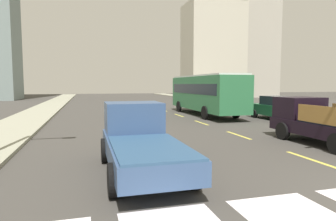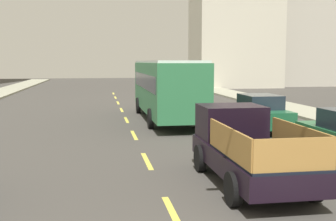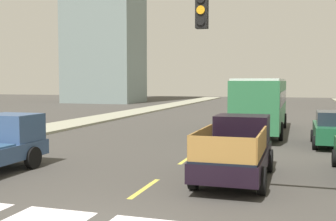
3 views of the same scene
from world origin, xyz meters
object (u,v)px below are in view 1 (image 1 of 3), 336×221
object	(u,v)px
pickup_dark	(140,139)
city_bus	(205,92)
pickup_stakebed	(319,122)
sedan_near_right	(276,108)

from	to	relation	value
pickup_dark	city_bus	bearing A→B (deg)	63.79
pickup_stakebed	city_bus	xyz separation A→B (m)	(-0.20, 12.35, 1.02)
sedan_near_right	pickup_stakebed	bearing A→B (deg)	-115.20
sedan_near_right	city_bus	bearing A→B (deg)	129.94
pickup_stakebed	pickup_dark	distance (m)	8.46
pickup_dark	city_bus	size ratio (longest dim) A/B	0.48
pickup_stakebed	pickup_dark	size ratio (longest dim) A/B	1.00
pickup_stakebed	city_bus	bearing A→B (deg)	91.19
pickup_dark	city_bus	xyz separation A→B (m)	(8.05, 14.24, 1.03)
pickup_stakebed	city_bus	world-z (taller)	city_bus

